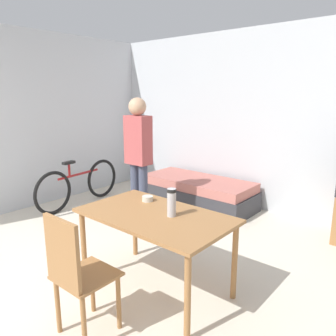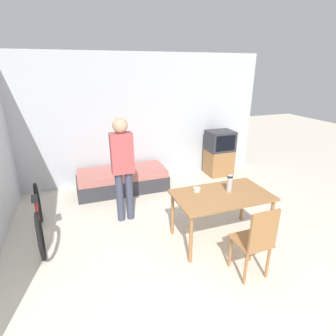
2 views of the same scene
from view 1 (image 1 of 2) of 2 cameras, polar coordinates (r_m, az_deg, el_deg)
wall_back at (r=5.27m, az=12.47°, el=8.10°), size 5.80×0.06×2.70m
wall_left at (r=5.60m, az=-21.19°, el=7.80°), size 0.06×4.89×2.70m
daybed at (r=5.29m, az=5.22°, el=-4.18°), size 1.82×0.78×0.44m
dining_table at (r=2.94m, az=-2.24°, el=-9.44°), size 1.36×0.79×0.73m
wooden_chair at (r=2.52m, az=-15.80°, el=-16.93°), size 0.40×0.40×0.96m
bicycle at (r=5.43m, az=-15.19°, el=-2.78°), size 0.25×1.66×0.75m
person_standing at (r=4.34m, az=-5.19°, el=2.76°), size 0.34×0.23×1.71m
thermos_flask at (r=2.81m, az=0.62°, el=-5.78°), size 0.08×0.08×0.25m
mate_bowl at (r=3.23m, az=-3.58°, el=-5.33°), size 0.11×0.11×0.05m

